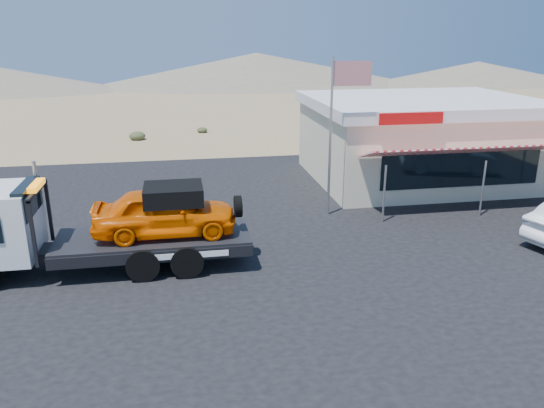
% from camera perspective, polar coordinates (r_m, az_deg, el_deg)
% --- Properties ---
extents(ground, '(120.00, 120.00, 0.00)m').
position_cam_1_polar(ground, '(16.11, -5.86, -7.32)').
color(ground, '#997D57').
rests_on(ground, ground).
extents(asphalt_lot, '(32.00, 24.00, 0.02)m').
position_cam_1_polar(asphalt_lot, '(19.06, -0.58, -3.06)').
color(asphalt_lot, black).
rests_on(asphalt_lot, ground).
extents(tow_truck, '(8.30, 2.46, 2.77)m').
position_cam_1_polar(tow_truck, '(16.50, -18.10, -1.91)').
color(tow_truck, black).
rests_on(tow_truck, asphalt_lot).
extents(jerky_store, '(10.40, 9.97, 3.90)m').
position_cam_1_polar(jerky_store, '(26.60, 15.63, 6.81)').
color(jerky_store, beige).
rests_on(jerky_store, asphalt_lot).
extents(flagpole, '(1.55, 0.10, 6.00)m').
position_cam_1_polar(flagpole, '(20.17, 7.01, 9.05)').
color(flagpole, '#99999E').
rests_on(flagpole, asphalt_lot).
extents(distant_hills, '(126.00, 48.00, 4.20)m').
position_cam_1_polar(distant_hills, '(70.41, -17.83, 13.16)').
color(distant_hills, '#726B59').
rests_on(distant_hills, ground).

